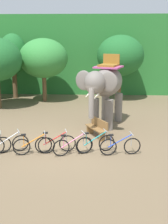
% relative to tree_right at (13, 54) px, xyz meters
% --- Properties ---
extents(ground_plane, '(80.00, 80.00, 0.00)m').
position_rel_tree_right_xyz_m(ground_plane, '(5.22, -10.23, -3.38)').
color(ground_plane, brown).
extents(foliage_hedge, '(36.00, 6.00, 6.38)m').
position_rel_tree_right_xyz_m(foliage_hedge, '(5.22, 4.42, -0.19)').
color(foliage_hedge, '#28702D').
rests_on(foliage_hedge, ground).
extents(tree_right, '(2.11, 2.11, 4.91)m').
position_rel_tree_right_xyz_m(tree_right, '(0.00, 0.00, 0.00)').
color(tree_right, brown).
rests_on(tree_right, ground).
extents(tree_far_right, '(3.51, 3.51, 4.58)m').
position_rel_tree_right_xyz_m(tree_far_right, '(2.54, -1.20, -0.22)').
color(tree_far_right, brown).
rests_on(tree_far_right, ground).
extents(tree_center_right, '(3.44, 3.44, 4.81)m').
position_rel_tree_right_xyz_m(tree_center_right, '(8.10, -0.41, -0.06)').
color(tree_center_right, brown).
rests_on(tree_center_right, ground).
extents(elephant, '(2.76, 4.22, 3.78)m').
position_rel_tree_right_xyz_m(elephant, '(6.86, -7.18, -1.17)').
color(elephant, slate).
rests_on(elephant, ground).
extents(bike_white, '(1.58, 0.81, 0.92)m').
position_rel_tree_right_xyz_m(bike_white, '(2.77, -11.13, -2.99)').
color(bike_white, black).
rests_on(bike_white, ground).
extents(bike_orange, '(1.68, 0.58, 0.92)m').
position_rel_tree_right_xyz_m(bike_orange, '(3.87, -11.24, -2.99)').
color(bike_orange, black).
rests_on(bike_orange, ground).
extents(bike_red, '(1.68, 0.58, 0.92)m').
position_rel_tree_right_xyz_m(bike_red, '(4.71, -10.97, -2.99)').
color(bike_red, black).
rests_on(bike_red, ground).
extents(bike_pink, '(1.61, 0.74, 0.92)m').
position_rel_tree_right_xyz_m(bike_pink, '(5.46, -11.20, -2.99)').
color(bike_pink, black).
rests_on(bike_pink, ground).
extents(bike_teal, '(1.62, 0.72, 0.92)m').
position_rel_tree_right_xyz_m(bike_teal, '(6.37, -10.90, -2.99)').
color(bike_teal, black).
rests_on(bike_teal, ground).
extents(bike_blue, '(1.69, 0.52, 0.92)m').
position_rel_tree_right_xyz_m(bike_blue, '(7.39, -11.14, -2.99)').
color(bike_blue, black).
rests_on(bike_blue, ground).
extents(wooden_bench, '(1.10, 1.50, 0.89)m').
position_rel_tree_right_xyz_m(wooden_bench, '(6.45, -8.99, -2.90)').
color(wooden_bench, brown).
rests_on(wooden_bench, ground).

